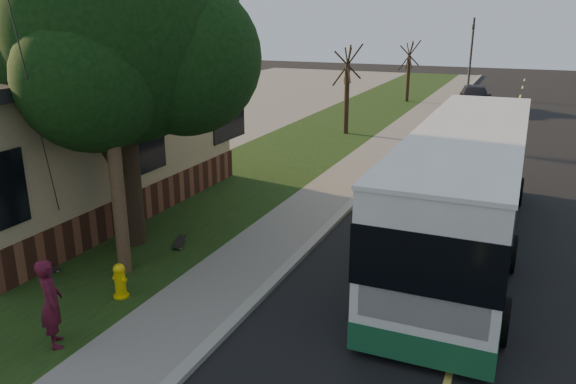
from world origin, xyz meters
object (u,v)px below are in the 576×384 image
(transit_bus, at_px, (466,186))
(dumpster, at_px, (12,204))
(traffic_signal, at_px, (471,52))
(distant_car, at_px, (474,97))
(fire_hydrant, at_px, (120,281))
(skateboard_spare, at_px, (48,267))
(skateboarder, at_px, (51,303))
(bare_tree_near, at_px, (347,91))
(bare_tree_far, at_px, (408,72))
(skateboard_main, at_px, (180,242))
(utility_pole, at_px, (106,67))
(leafy_tree, at_px, (122,36))

(transit_bus, height_order, dumpster, transit_bus)
(traffic_signal, xyz_separation_m, distant_car, (1.00, -5.50, -2.37))
(fire_hydrant, bearing_deg, skateboard_spare, 170.40)
(skateboarder, xyz_separation_m, dumpster, (-5.40, 3.95, -0.14))
(transit_bus, bearing_deg, skateboard_spare, -148.80)
(bare_tree_near, height_order, bare_tree_far, bare_tree_near)
(bare_tree_near, height_order, skateboard_spare, bare_tree_near)
(traffic_signal, distance_m, distant_car, 6.07)
(skateboard_main, height_order, distant_car, distant_car)
(bare_tree_near, xyz_separation_m, transit_bus, (7.00, -12.44, -0.50))
(fire_hydrant, xyz_separation_m, bare_tree_near, (-0.90, 18.00, 1.72))
(bare_tree_far, xyz_separation_m, dumpster, (-4.90, -27.92, -1.26))
(skateboarder, height_order, skateboard_spare, skateboarder)
(skateboard_main, relative_size, skateboard_spare, 1.15)
(bare_tree_near, relative_size, dumpster, 2.26)
(bare_tree_near, distance_m, distant_car, 11.71)
(skateboard_spare, distance_m, dumpster, 3.40)
(traffic_signal, bearing_deg, fire_hydrant, -95.21)
(utility_pole, xyz_separation_m, transit_bus, (6.80, 4.57, -2.98))
(bare_tree_near, relative_size, skateboarder, 2.65)
(utility_pole, height_order, skateboard_main, utility_pole)
(bare_tree_far, height_order, skateboard_spare, bare_tree_far)
(utility_pole, height_order, transit_bus, utility_pole)
(leafy_tree, bearing_deg, utility_pole, -62.40)
(utility_pole, distance_m, skateboarder, 4.79)
(skateboard_main, bearing_deg, utility_pole, -97.32)
(fire_hydrant, distance_m, dumpster, 5.70)
(leafy_tree, bearing_deg, traffic_signal, 81.53)
(transit_bus, distance_m, skateboard_spare, 10.06)
(traffic_signal, bearing_deg, bare_tree_near, -104.04)
(bare_tree_far, height_order, dumpster, bare_tree_far)
(bare_tree_far, bearing_deg, leafy_tree, -92.45)
(dumpster, xyz_separation_m, distant_car, (9.40, 26.42, 0.05))
(bare_tree_far, distance_m, dumpster, 28.38)
(transit_bus, height_order, skateboard_main, transit_bus)
(skateboarder, height_order, distant_car, skateboarder)
(distant_car, bearing_deg, fire_hydrant, -105.58)
(transit_bus, bearing_deg, utility_pole, -146.13)
(fire_hydrant, height_order, skateboard_spare, fire_hydrant)
(skateboard_spare, height_order, dumpster, dumpster)
(skateboard_main, xyz_separation_m, distant_car, (4.57, 25.66, 0.66))
(skateboard_spare, bearing_deg, leafy_tree, 69.51)
(traffic_signal, relative_size, dumpster, 2.89)
(transit_bus, height_order, distant_car, transit_bus)
(leafy_tree, height_order, dumpster, leafy_tree)
(utility_pole, xyz_separation_m, skateboarder, (0.81, -2.86, -3.75))
(skateboard_spare, bearing_deg, traffic_signal, 80.69)
(utility_pole, relative_size, dumpster, 4.76)
(traffic_signal, bearing_deg, skateboarder, -94.78)
(skateboarder, bearing_deg, bare_tree_near, -47.06)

